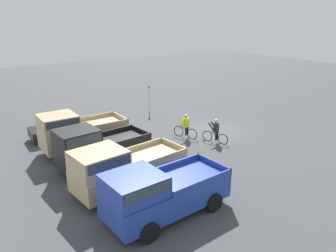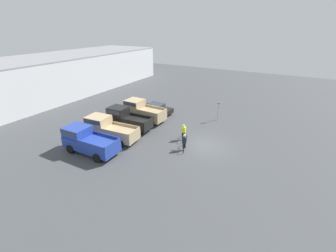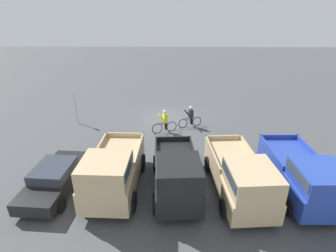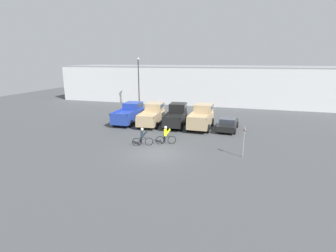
{
  "view_description": "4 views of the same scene",
  "coord_description": "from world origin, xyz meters",
  "views": [
    {
      "loc": [
        -15.5,
        15.3,
        7.64
      ],
      "look_at": [
        -0.2,
        4.04,
        1.2
      ],
      "focal_mm": 35.0,
      "sensor_mm": 36.0,
      "label": 1
    },
    {
      "loc": [
        -18.21,
        -6.08,
        10.55
      ],
      "look_at": [
        -0.2,
        4.04,
        1.2
      ],
      "focal_mm": 24.0,
      "sensor_mm": 36.0,
      "label": 2
    },
    {
      "loc": [
        -0.5,
        18.64,
        7.85
      ],
      "look_at": [
        -0.2,
        4.04,
        1.2
      ],
      "focal_mm": 28.0,
      "sensor_mm": 36.0,
      "label": 3
    },
    {
      "loc": [
        6.31,
        -18.44,
        7.18
      ],
      "look_at": [
        -0.2,
        4.04,
        1.2
      ],
      "focal_mm": 28.0,
      "sensor_mm": 36.0,
      "label": 4
    }
  ],
  "objects": [
    {
      "name": "pickup_truck_2",
      "position": [
        -0.69,
        9.07,
        1.2
      ],
      "size": [
        2.36,
        4.96,
        2.35
      ],
      "color": "black",
      "rests_on": "ground_plane"
    },
    {
      "name": "pickup_truck_1",
      "position": [
        -3.5,
        9.09,
        1.14
      ],
      "size": [
        2.51,
        5.5,
        2.23
      ],
      "color": "tan",
      "rests_on": "ground_plane"
    },
    {
      "name": "pickup_truck_0",
      "position": [
        -6.27,
        8.94,
        1.13
      ],
      "size": [
        2.36,
        5.2,
        2.19
      ],
      "color": "#233D9E",
      "rests_on": "ground_plane"
    },
    {
      "name": "warehouse_building",
      "position": [
        0.0,
        27.92,
        3.02
      ],
      "size": [
        49.93,
        11.84,
        6.05
      ],
      "color": "silver",
      "rests_on": "ground_plane"
    },
    {
      "name": "pickup_truck_3",
      "position": [
        2.15,
        8.92,
        1.22
      ],
      "size": [
        2.36,
        4.93,
        2.38
      ],
      "color": "tan",
      "rests_on": "ground_plane"
    },
    {
      "name": "sedan_0",
      "position": [
        4.95,
        8.72,
        0.66
      ],
      "size": [
        2.11,
        4.44,
        1.29
      ],
      "color": "black",
      "rests_on": "ground_plane"
    },
    {
      "name": "cyclist_1",
      "position": [
        -1.73,
        1.48,
        0.79
      ],
      "size": [
        1.68,
        0.7,
        1.59
      ],
      "color": "black",
      "rests_on": "ground_plane"
    },
    {
      "name": "fire_lane_sign",
      "position": [
        6.56,
        1.02,
        1.46
      ],
      "size": [
        0.15,
        0.28,
        2.41
      ],
      "color": "#9E9EA3",
      "rests_on": "ground_plane"
    },
    {
      "name": "ground_plane",
      "position": [
        0.0,
        0.0,
        0.0
      ],
      "size": [
        80.0,
        80.0,
        0.0
      ],
      "primitive_type": "plane",
      "color": "#424447"
    },
    {
      "name": "cyclist_0",
      "position": [
        0.06,
        2.42,
        0.81
      ],
      "size": [
        1.67,
        0.69,
        1.64
      ],
      "color": "black",
      "rests_on": "ground_plane"
    }
  ]
}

